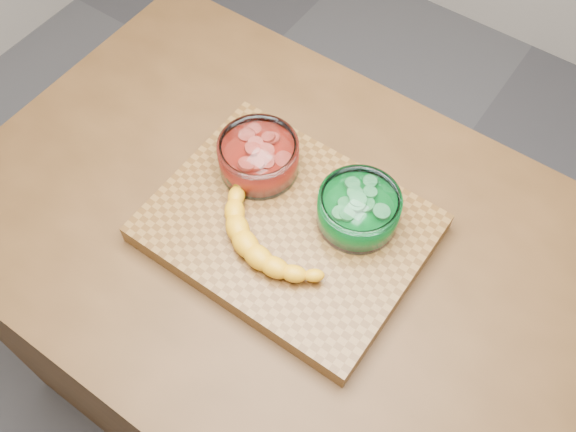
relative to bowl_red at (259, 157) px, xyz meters
The scene contains 6 objects.
ground 0.98m from the bowl_red, 30.53° to the right, with size 3.50×3.50×0.00m, color #56565A.
counter 0.54m from the bowl_red, 30.53° to the right, with size 1.20×0.80×0.90m, color #513318.
cutting_board 0.14m from the bowl_red, 30.53° to the right, with size 0.45×0.35×0.04m, color brown.
bowl_red is the anchor object (origin of this frame).
bowl_green 0.20m from the bowl_red, ahead, with size 0.14×0.14×0.06m.
banana 0.15m from the bowl_red, 44.59° to the right, with size 0.26×0.17×0.04m, color orange, non-canonical shape.
Camera 1 is at (0.33, -0.46, 1.87)m, focal length 40.00 mm.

